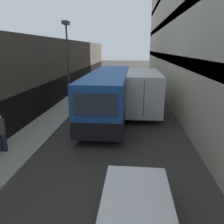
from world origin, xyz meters
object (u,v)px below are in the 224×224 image
at_px(bus, 109,93).
at_px(box_truck, 141,89).
at_px(pedestrian, 1,132).
at_px(street_lamp, 67,50).
at_px(car_hatchback, 136,223).

height_order(bus, box_truck, bus).
relative_size(bus, box_truck, 1.32).
xyz_separation_m(pedestrian, street_lamp, (1.23, 6.84, 3.52)).
xyz_separation_m(car_hatchback, pedestrian, (-6.03, 4.43, 0.32)).
bearing_deg(pedestrian, car_hatchback, -36.30).
bearing_deg(box_truck, bus, -142.51).
distance_m(car_hatchback, street_lamp, 12.84).
relative_size(box_truck, pedestrian, 4.94).
height_order(box_truck, street_lamp, street_lamp).
bearing_deg(car_hatchback, street_lamp, 113.08).
height_order(bus, street_lamp, street_lamp).
height_order(box_truck, pedestrian, box_truck).
bearing_deg(street_lamp, box_truck, 14.92).
xyz_separation_m(car_hatchback, street_lamp, (-4.80, 11.27, 3.84)).
distance_m(box_truck, pedestrian, 10.55).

